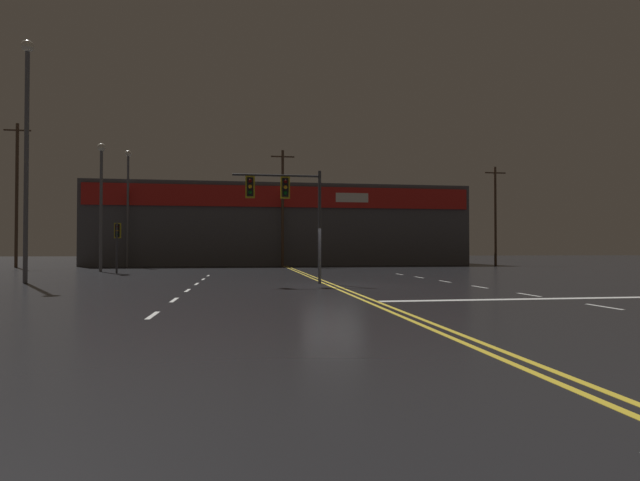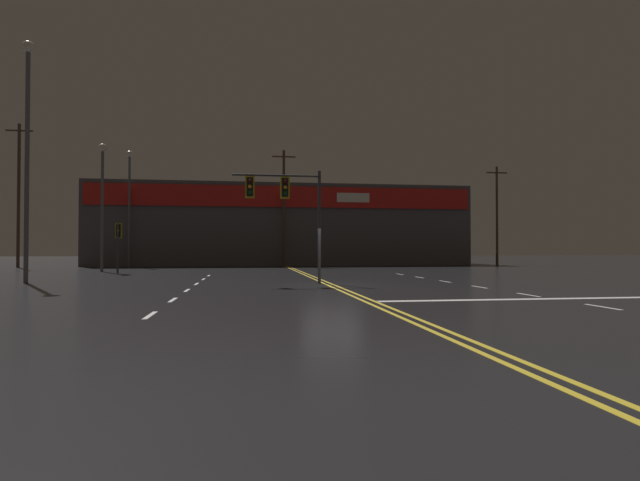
{
  "view_description": "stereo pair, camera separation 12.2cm",
  "coord_description": "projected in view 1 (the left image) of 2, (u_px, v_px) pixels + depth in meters",
  "views": [
    {
      "loc": [
        -3.73,
        -21.16,
        1.54
      ],
      "look_at": [
        0.0,
        3.52,
        2.0
      ],
      "focal_mm": 28.0,
      "sensor_mm": 36.0,
      "label": 1
    },
    {
      "loc": [
        -3.61,
        -21.18,
        1.54
      ],
      "look_at": [
        0.0,
        3.52,
        2.0
      ],
      "focal_mm": 28.0,
      "sensor_mm": 36.0,
      "label": 2
    }
  ],
  "objects": [
    {
      "name": "traffic_signal_median",
      "position": [
        284.0,
        197.0,
        22.42
      ],
      "size": [
        3.99,
        0.36,
        5.13
      ],
      "color": "#38383D",
      "rests_on": "ground"
    },
    {
      "name": "traffic_signal_corner_northwest",
      "position": [
        117.0,
        236.0,
        32.48
      ],
      "size": [
        0.42,
        0.36,
        3.28
      ],
      "color": "#38383D",
      "rests_on": "ground"
    },
    {
      "name": "building_backdrop",
      "position": [
        281.0,
        226.0,
        52.18
      ],
      "size": [
        37.15,
        10.23,
        7.95
      ],
      "color": "#4C4C51",
      "rests_on": "ground"
    },
    {
      "name": "utility_pole_row",
      "position": [
        258.0,
        204.0,
        46.16
      ],
      "size": [
        46.43,
        0.26,
        12.49
      ],
      "color": "#4C3828",
      "rests_on": "ground"
    },
    {
      "name": "streetlight_far_right",
      "position": [
        27.0,
        131.0,
        23.19
      ],
      "size": [
        0.56,
        0.56,
        11.33
      ],
      "color": "#59595E",
      "rests_on": "ground"
    },
    {
      "name": "streetlight_median_approach",
      "position": [
        128.0,
        193.0,
        44.59
      ],
      "size": [
        0.56,
        0.56,
        10.44
      ],
      "color": "#59595E",
      "rests_on": "ground"
    },
    {
      "name": "streetlight_near_left",
      "position": [
        101.0,
        189.0,
        34.76
      ],
      "size": [
        0.56,
        0.56,
        8.98
      ],
      "color": "#59595E",
      "rests_on": "ground"
    },
    {
      "name": "road_markings",
      "position": [
        369.0,
        288.0,
        20.2
      ],
      "size": [
        17.42,
        60.0,
        0.01
      ],
      "color": "gold",
      "rests_on": "ground"
    },
    {
      "name": "ground_plane",
      "position": [
        332.0,
        285.0,
        21.45
      ],
      "size": [
        200.0,
        200.0,
        0.0
      ],
      "primitive_type": "plane",
      "color": "black"
    }
  ]
}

